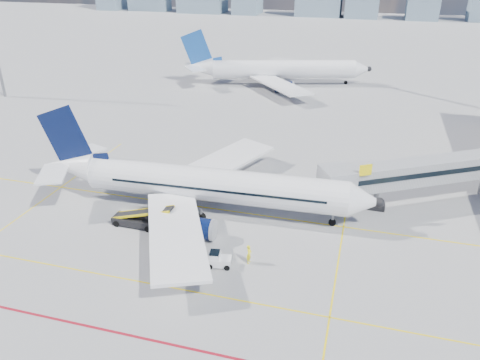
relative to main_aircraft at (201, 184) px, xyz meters
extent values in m
plane|color=gray|center=(1.51, -7.34, -3.22)|extent=(420.00, 420.00, 0.00)
cube|color=yellow|center=(1.51, 0.66, -3.22)|extent=(60.00, 0.18, 0.01)
cube|color=yellow|center=(1.51, -13.34, -3.22)|extent=(80.00, 0.15, 0.01)
cube|color=yellow|center=(15.51, -5.34, -3.22)|extent=(0.15, 28.00, 0.01)
cube|color=yellow|center=(-18.49, 0.66, -3.22)|extent=(0.15, 30.00, 0.01)
cube|color=maroon|center=(1.51, -19.34, -3.22)|extent=(90.00, 0.25, 0.01)
cube|color=#909398|center=(23.76, 8.81, 0.68)|extent=(20.84, 13.93, 2.60)
cube|color=black|center=(23.76, 8.81, 0.88)|extent=(20.52, 13.82, 0.55)
cube|color=#909398|center=(14.21, 3.16, 0.68)|extent=(4.49, 4.56, 3.00)
cube|color=black|center=(18.51, 5.46, -2.87)|extent=(2.20, 1.00, 0.70)
cylinder|color=slate|center=(18.51, 5.46, -1.52)|extent=(0.56, 0.56, 2.70)
cube|color=yellow|center=(17.01, 2.96, 2.48)|extent=(1.26, 0.82, 1.20)
cube|color=slate|center=(34.10, 182.66, 3.13)|extent=(13.02, 14.47, 12.71)
cylinder|color=silver|center=(1.63, 0.07, 0.08)|extent=(28.31, 4.85, 3.66)
cone|color=silver|center=(17.40, 0.74, 0.08)|extent=(3.53, 3.80, 3.66)
sphere|color=black|center=(18.71, 0.79, 0.08)|extent=(1.08, 1.08, 1.03)
cone|color=silver|center=(-15.44, -0.66, 0.59)|extent=(6.16, 3.91, 3.66)
cube|color=black|center=(16.18, 0.69, 0.59)|extent=(1.47, 1.47, 0.42)
cube|color=silver|center=(-0.13, 8.46, -0.93)|extent=(10.25, 16.21, 0.54)
cube|color=silver|center=(0.59, -8.44, -0.93)|extent=(11.28, 16.06, 0.54)
cylinder|color=#071138|center=(0.93, 5.49, -2.10)|extent=(3.47, 2.30, 2.16)
cylinder|color=#071138|center=(1.40, -5.39, -2.10)|extent=(3.47, 2.30, 2.16)
cylinder|color=#A3A6AA|center=(2.72, 5.57, -2.10)|extent=(0.42, 2.23, 2.22)
cylinder|color=#A3A6AA|center=(3.18, -5.32, -2.10)|extent=(0.42, 2.23, 2.22)
cube|color=#071138|center=(-15.44, -0.66, 3.83)|extent=(6.44, 0.57, 8.01)
cube|color=#071138|center=(-13.19, -0.56, 1.58)|extent=(5.31, 0.51, 2.02)
cube|color=silver|center=(-15.95, 2.33, 0.92)|extent=(4.42, 5.90, 0.21)
cube|color=silver|center=(-15.69, -3.67, 0.92)|extent=(4.74, 5.95, 0.21)
cylinder|color=slate|center=(14.30, 0.61, -2.32)|extent=(0.29, 0.29, 1.80)
cylinder|color=black|center=(14.30, 0.61, -2.84)|extent=(0.77, 0.31, 0.76)
cylinder|color=slate|center=(0.59, 2.47, -2.42)|extent=(0.33, 0.33, 1.60)
cylinder|color=black|center=(0.59, 2.47, -2.72)|extent=(1.03, 0.69, 1.00)
cylinder|color=slate|center=(0.80, -2.41, -2.42)|extent=(0.33, 0.33, 1.60)
cylinder|color=black|center=(0.80, -2.41, -2.72)|extent=(1.03, 0.69, 1.00)
cube|color=black|center=(2.03, 1.90, 0.36)|extent=(23.09, 1.08, 0.24)
cube|color=black|center=(2.18, -1.72, 0.36)|extent=(23.09, 1.08, 0.24)
cylinder|color=silver|center=(-1.83, 57.06, 0.08)|extent=(30.19, 12.34, 3.94)
cone|color=silver|center=(14.45, 61.86, 0.08)|extent=(4.60, 4.81, 3.94)
sphere|color=black|center=(15.81, 62.26, 0.08)|extent=(1.38, 1.38, 1.11)
cone|color=silver|center=(-19.47, 51.87, 0.63)|extent=(7.32, 5.61, 3.94)
cube|color=black|center=(13.19, 61.49, 0.63)|extent=(1.88, 1.88, 0.45)
cube|color=silver|center=(-5.85, 65.36, -1.01)|extent=(7.42, 17.22, 0.58)
cube|color=silver|center=(-0.71, 47.91, -1.01)|extent=(14.82, 16.11, 0.58)
cylinder|color=#071138|center=(-3.97, 62.54, -2.27)|extent=(4.15, 3.26, 2.32)
cylinder|color=#071138|center=(-0.66, 51.30, -2.27)|extent=(4.15, 3.26, 2.32)
cylinder|color=#A3A6AA|center=(-2.13, 63.09, -2.27)|extent=(1.01, 2.39, 2.38)
cylinder|color=#A3A6AA|center=(1.18, 51.84, -2.27)|extent=(1.01, 2.39, 2.38)
cube|color=navy|center=(-19.47, 51.87, 4.12)|extent=(6.73, 2.27, 8.62)
cube|color=navy|center=(-17.15, 52.55, 1.69)|extent=(5.55, 1.90, 2.17)
cube|color=silver|center=(-20.77, 54.86, 0.99)|extent=(3.57, 5.93, 0.22)
cube|color=silver|center=(-18.95, 48.65, 0.99)|extent=(5.89, 6.32, 0.22)
cylinder|color=black|center=(-3.54, 59.30, -2.72)|extent=(1.14, 0.91, 1.00)
cylinder|color=black|center=(-2.06, 54.26, -2.72)|extent=(1.14, 0.91, 1.00)
cylinder|color=black|center=(11.26, 60.92, -2.84)|extent=(0.81, 0.48, 0.76)
cube|color=silver|center=(5.10, -9.31, -2.68)|extent=(2.32, 1.52, 0.78)
cube|color=silver|center=(4.71, -9.38, -2.10)|extent=(1.15, 1.27, 0.59)
cube|color=black|center=(4.71, -9.38, -1.90)|extent=(1.05, 1.21, 0.34)
cylinder|color=black|center=(4.42, -9.97, -2.95)|extent=(0.58, 0.30, 0.55)
cylinder|color=black|center=(4.24, -8.91, -2.95)|extent=(0.58, 0.30, 0.55)
cylinder|color=black|center=(5.96, -9.72, -2.95)|extent=(0.58, 0.30, 0.55)
cylinder|color=black|center=(5.79, -8.65, -2.95)|extent=(0.58, 0.30, 0.55)
cube|color=black|center=(0.44, -7.36, -2.87)|extent=(4.33, 2.73, 0.20)
cube|color=silver|center=(-0.53, -7.61, -1.89)|extent=(2.09, 2.05, 1.73)
cube|color=silver|center=(1.41, -7.11, -1.89)|extent=(2.09, 2.05, 1.73)
cylinder|color=black|center=(-0.88, -8.51, -3.04)|extent=(0.38, 0.24, 0.36)
cylinder|color=black|center=(-1.27, -7.00, -3.04)|extent=(0.38, 0.24, 0.36)
cylinder|color=black|center=(2.14, -7.72, -3.04)|extent=(0.38, 0.24, 0.36)
cylinder|color=black|center=(1.75, -6.21, -3.04)|extent=(0.38, 0.24, 0.36)
cube|color=black|center=(-5.51, -4.92, -2.71)|extent=(4.81, 1.82, 0.80)
cube|color=black|center=(-4.60, -4.94, -1.52)|extent=(6.85, 1.29, 2.10)
cube|color=yellow|center=(-4.59, -4.31, -1.52)|extent=(6.85, 0.25, 2.18)
cube|color=yellow|center=(-4.62, -5.56, -1.52)|extent=(6.85, 0.25, 2.18)
cylinder|color=black|center=(-7.35, -5.67, -2.88)|extent=(0.69, 0.29, 0.68)
cylinder|color=black|center=(-7.31, -4.08, -2.88)|extent=(0.69, 0.29, 0.68)
cylinder|color=black|center=(-3.71, -5.76, -2.88)|extent=(0.69, 0.29, 0.68)
cylinder|color=black|center=(-3.68, -4.16, -2.88)|extent=(0.69, 0.29, 0.68)
imported|color=yellow|center=(7.57, -8.06, -2.29)|extent=(0.48, 0.70, 1.87)
camera|label=1|loc=(16.40, -42.45, 22.50)|focal=35.00mm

